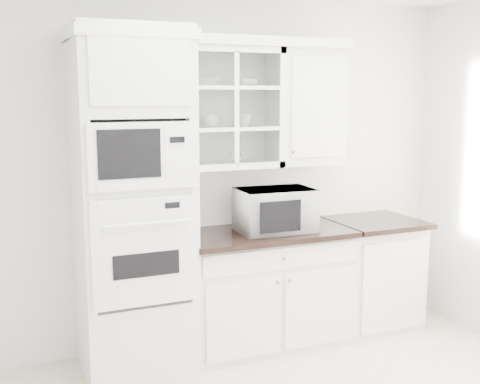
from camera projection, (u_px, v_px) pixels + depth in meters
name	position (u px, v px, depth m)	size (l,w,h in m)	color
room_shell	(298.00, 125.00, 3.46)	(4.00, 3.50, 2.70)	white
oven_column	(133.00, 204.00, 4.16)	(0.76, 0.68, 2.40)	white
base_cabinet_run	(265.00, 287.00, 4.70)	(1.32, 0.67, 0.92)	white
extra_base_cabinet	(371.00, 272.00, 5.09)	(0.72, 0.67, 0.92)	white
upper_cabinet_glass	(228.00, 108.00, 4.50)	(0.80, 0.33, 0.90)	white
upper_cabinet_solid	(307.00, 107.00, 4.77)	(0.55, 0.33, 0.90)	white
crown_molding	(216.00, 41.00, 4.36)	(2.14, 0.38, 0.07)	white
countertop_microwave	(274.00, 210.00, 4.58)	(0.56, 0.47, 0.33)	white
bowl_a	(205.00, 82.00, 4.39)	(0.23, 0.23, 0.06)	white
bowl_b	(246.00, 83.00, 4.53)	(0.18, 0.18, 0.06)	white
cup_a	(211.00, 121.00, 4.47)	(0.12, 0.12, 0.09)	white
cup_b	(244.00, 120.00, 4.56)	(0.10, 0.10, 0.09)	white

